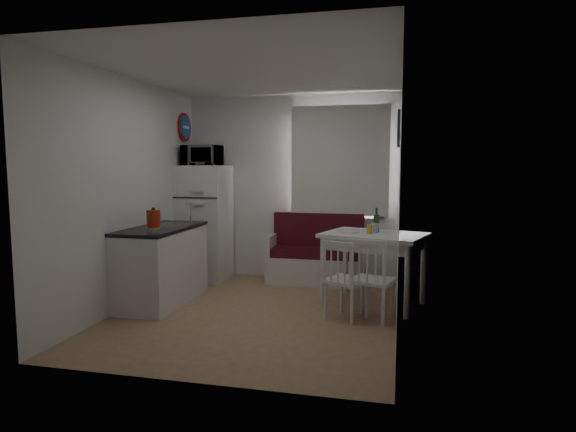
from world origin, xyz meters
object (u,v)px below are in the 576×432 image
dining_table (374,241)px  bench (316,260)px  microwave (202,155)px  wine_bottle (376,220)px  kitchen_counter (162,264)px  kettle (154,219)px  chair_left (346,272)px  chair_right (372,271)px  fridge (205,223)px

dining_table → bench: bearing=149.5°
microwave → wine_bottle: bearing=-14.8°
kitchen_counter → microwave: size_ratio=2.59×
wine_bottle → kitchen_counter: bearing=-167.3°
bench → kettle: 2.36m
dining_table → microwave: microwave is taller
chair_left → kettle: kettle is taller
bench → chair_right: 1.79m
dining_table → chair_left: bearing=-93.7°
chair_right → fridge: fridge is taller
dining_table → chair_right: chair_right is taller
kitchen_counter → chair_left: bearing=-5.3°
fridge → kettle: bearing=-88.9°
bench → microwave: bearing=-174.2°
bench → chair_right: (0.84, -1.56, 0.22)m
kitchen_counter → chair_left: size_ratio=2.50×
chair_left → kettle: bearing=-151.6°
fridge → microwave: 0.95m
microwave → kettle: bearing=-88.8°
bench → wine_bottle: (0.84, -0.80, 0.66)m
kettle → wine_bottle: size_ratio=0.84×
kitchen_counter → fridge: (0.02, 1.24, 0.35)m
microwave → dining_table: bearing=-17.1°
bench → chair_right: bearing=-61.8°
bench → kitchen_counter: bearing=-139.9°
chair_right → fridge: size_ratio=0.31×
kitchen_counter → dining_table: bearing=10.6°
fridge → microwave: bearing=-90.0°
fridge → microwave: size_ratio=3.17×
kitchen_counter → microwave: microwave is taller
bench → fridge: bearing=-176.0°
dining_table → chair_left: size_ratio=2.46×
chair_left → fridge: bearing=172.9°
chair_right → kitchen_counter: bearing=-169.6°
chair_left → microwave: size_ratio=1.04×
microwave → wine_bottle: (2.43, -0.64, -0.77)m
kitchen_counter → fridge: bearing=89.1°
chair_right → fridge: bearing=164.3°
dining_table → chair_right: 0.69m
kitchen_counter → bench: bearing=40.1°
dining_table → wine_bottle: size_ratio=4.53×
kitchen_counter → fridge: size_ratio=0.82×
kettle → kitchen_counter: bearing=100.5°
kitchen_counter → chair_right: bearing=-4.8°
chair_left → chair_right: (0.27, -0.00, 0.02)m
chair_left → bench: bearing=136.8°
kitchen_counter → dining_table: kitchen_counter is taller
microwave → kettle: (0.03, -1.46, -0.73)m
kettle → chair_left: bearing=1.7°
bench → dining_table: bench is taller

